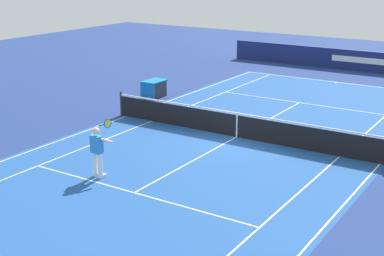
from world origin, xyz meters
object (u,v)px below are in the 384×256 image
at_px(tennis_ball, 297,143).
at_px(equipment_cart_tarped, 154,89).
at_px(tennis_net, 237,125).
at_px(tennis_player_near, 98,149).

xyz_separation_m(tennis_ball, equipment_cart_tarped, (-3.06, -8.90, 0.40)).
distance_m(tennis_net, tennis_ball, 2.40).
height_order(tennis_net, tennis_ball, tennis_net).
height_order(tennis_player_near, equipment_cart_tarped, tennis_player_near).
height_order(tennis_net, equipment_cart_tarped, tennis_net).
distance_m(tennis_net, equipment_cart_tarped, 7.48).
bearing_deg(tennis_ball, equipment_cart_tarped, -108.99).
bearing_deg(tennis_net, tennis_ball, 101.31).
relative_size(tennis_net, tennis_player_near, 6.89).
height_order(tennis_ball, equipment_cart_tarped, equipment_cart_tarped).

